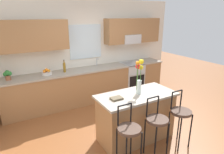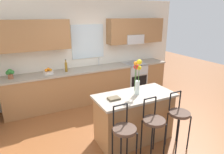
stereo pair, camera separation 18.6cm
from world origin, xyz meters
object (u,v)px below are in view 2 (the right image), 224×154
kitchen_island (134,117)px  bar_stool_far (179,116)px  bar_stool_middle (154,123)px  flower_vase (137,76)px  bar_stool_near (124,132)px  fruit_bowl_oranges (48,72)px  cookbook (114,98)px  potted_plant_small (10,73)px  bottle_olive_oil (66,67)px  oven_range (134,78)px

kitchen_island → bar_stool_far: bearing=-46.0°
kitchen_island → bar_stool_middle: 0.60m
flower_vase → bar_stool_near: bearing=-135.7°
bar_stool_middle → fruit_bowl_oranges: (-1.17, 2.63, 0.34)m
cookbook → potted_plant_small: 2.59m
bar_stool_far → bottle_olive_oil: (-1.28, 2.63, 0.41)m
kitchen_island → fruit_bowl_oranges: (-1.17, 2.06, 0.51)m
bar_stool_far → potted_plant_small: bearing=134.2°
bar_stool_near → bar_stool_middle: bearing=0.0°
bar_stool_middle → fruit_bowl_oranges: size_ratio=4.34×
bar_stool_middle → potted_plant_small: 3.33m
potted_plant_small → kitchen_island: bearing=-45.8°
cookbook → potted_plant_small: potted_plant_small is taller
oven_range → flower_vase: bearing=-122.0°
cookbook → oven_range: bearing=49.4°
bar_stool_middle → bottle_olive_oil: 2.76m
kitchen_island → potted_plant_small: (-2.00, 2.06, 0.58)m
bar_stool_middle → cookbook: bar_stool_middle is taller
bar_stool_near → fruit_bowl_oranges: size_ratio=4.34×
oven_range → kitchen_island: bearing=-122.8°
kitchen_island → potted_plant_small: 2.93m
kitchen_island → bar_stool_middle: bar_stool_middle is taller
fruit_bowl_oranges → potted_plant_small: potted_plant_small is taller
fruit_bowl_oranges → bottle_olive_oil: 0.45m
fruit_bowl_oranges → potted_plant_small: size_ratio=1.05×
kitchen_island → cookbook: cookbook is taller
flower_vase → bottle_olive_oil: (-0.77, 2.04, -0.23)m
cookbook → fruit_bowl_oranges: fruit_bowl_oranges is taller
bar_stool_far → potted_plant_small: potted_plant_small is taller
kitchen_island → bar_stool_near: 0.81m
kitchen_island → bar_stool_far: (0.55, -0.57, 0.17)m
bar_stool_middle → bottle_olive_oil: bottle_olive_oil is taller
bar_stool_near → bar_stool_far: (1.10, 0.00, 0.00)m
bar_stool_middle → cookbook: 0.77m
potted_plant_small → oven_range: bearing=-0.4°
oven_range → potted_plant_small: potted_plant_small is taller
flower_vase → potted_plant_small: bearing=135.0°
flower_vase → potted_plant_small: size_ratio=2.89×
kitchen_island → flower_vase: flower_vase is taller
potted_plant_small → cookbook: bearing=-52.7°
potted_plant_small → bottle_olive_oil: bearing=-0.0°
oven_range → fruit_bowl_oranges: (-2.48, 0.03, 0.51)m
flower_vase → cookbook: bearing=-178.3°
kitchen_island → bottle_olive_oil: bearing=109.5°
bar_stool_near → potted_plant_small: size_ratio=4.58×
oven_range → potted_plant_small: 3.36m
kitchen_island → bar_stool_far: size_ratio=1.42×
cookbook → potted_plant_small: size_ratio=0.88×
fruit_bowl_oranges → bottle_olive_oil: bottle_olive_oil is taller
bar_stool_far → fruit_bowl_oranges: (-1.72, 2.63, 0.34)m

